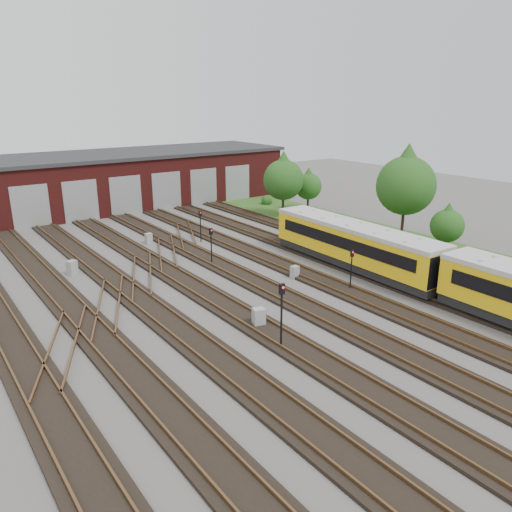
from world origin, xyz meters
TOP-DOWN VIEW (x-y plane):
  - ground at (0.00, 0.00)m, footprint 120.00×120.00m
  - track_network at (-0.17, 0.59)m, footprint 30.40×70.00m
  - maintenance_shed at (-0.01, 39.97)m, footprint 51.00×12.50m
  - grass_verge at (19.00, 10.00)m, footprint 8.00×55.00m
  - signal_mast_0 at (-2.58, -0.61)m, footprint 0.30×0.28m
  - signal_mast_1 at (1.76, 13.62)m, footprint 0.26×0.25m
  - signal_mast_2 at (4.29, 19.71)m, footprint 0.26×0.24m
  - signal_mast_3 at (6.53, 3.12)m, footprint 0.26×0.24m
  - relay_cabinet_1 at (-8.00, 17.59)m, footprint 0.83×0.77m
  - relay_cabinet_2 at (-1.96, 2.23)m, footprint 0.80×0.72m
  - relay_cabinet_3 at (0.13, 21.94)m, footprint 0.58×0.49m
  - relay_cabinet_4 at (4.99, 7.22)m, footprint 0.59×0.51m
  - tree_0 at (16.66, 23.03)m, footprint 4.38×4.38m
  - tree_1 at (20.98, 23.74)m, footprint 3.06×3.06m
  - tree_2 at (19.91, 9.41)m, footprint 5.35×5.35m
  - tree_3 at (18.63, 3.98)m, footprint 2.75×2.75m
  - bush_0 at (17.58, 2.36)m, footprint 1.49×1.49m
  - bush_1 at (19.43, 16.60)m, footprint 1.39×1.39m
  - bush_2 at (19.31, 29.44)m, footprint 1.36×1.36m

SIDE VIEW (x-z plane):
  - ground at x=0.00m, z-range 0.00..0.00m
  - grass_verge at x=19.00m, z-range 0.00..0.05m
  - track_network at x=-0.17m, z-range -0.06..0.27m
  - relay_cabinet_4 at x=4.99m, z-range 0.00..0.93m
  - relay_cabinet_3 at x=0.13m, z-range 0.00..0.97m
  - relay_cabinet_1 at x=-8.00m, z-range 0.00..1.10m
  - relay_cabinet_2 at x=-1.96m, z-range 0.00..1.13m
  - bush_2 at x=19.31m, z-range 0.00..1.36m
  - bush_1 at x=19.43m, z-range 0.00..1.39m
  - bush_0 at x=17.58m, z-range 0.00..1.49m
  - signal_mast_3 at x=6.53m, z-range 0.40..3.30m
  - signal_mast_2 at x=4.29m, z-range 0.42..3.30m
  - signal_mast_1 at x=1.76m, z-range 0.43..3.36m
  - signal_mast_0 at x=-2.58m, z-range 0.51..4.18m
  - tree_3 at x=18.63m, z-range 0.65..5.20m
  - maintenance_shed at x=-0.01m, z-range 0.03..6.38m
  - tree_1 at x=20.98m, z-range 0.72..5.79m
  - tree_0 at x=16.66m, z-range 1.03..8.29m
  - tree_2 at x=19.91m, z-range 1.26..10.13m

